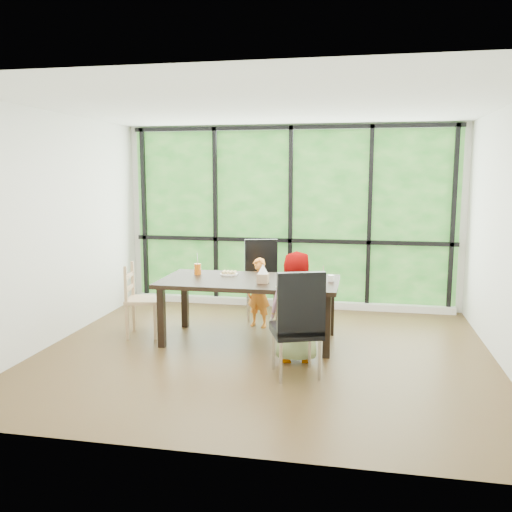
% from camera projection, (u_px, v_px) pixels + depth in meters
% --- Properties ---
extents(ground, '(5.00, 5.00, 0.00)m').
position_uv_depth(ground, '(264.00, 352.00, 6.03)').
color(ground, black).
rests_on(ground, ground).
extents(back_wall, '(5.00, 0.00, 5.00)m').
position_uv_depth(back_wall, '(291.00, 217.00, 8.01)').
color(back_wall, silver).
rests_on(back_wall, ground).
extents(foliage_backdrop, '(4.80, 0.02, 2.65)m').
position_uv_depth(foliage_backdrop, '(291.00, 217.00, 7.99)').
color(foliage_backdrop, '#195219').
rests_on(foliage_backdrop, back_wall).
extents(window_mullions, '(4.80, 0.06, 2.65)m').
position_uv_depth(window_mullions, '(290.00, 217.00, 7.95)').
color(window_mullions, black).
rests_on(window_mullions, back_wall).
extents(window_sill, '(4.80, 0.12, 0.10)m').
position_uv_depth(window_sill, '(289.00, 303.00, 8.11)').
color(window_sill, silver).
rests_on(window_sill, ground).
extents(dining_table, '(2.13, 1.13, 0.75)m').
position_uv_depth(dining_table, '(249.00, 310.00, 6.40)').
color(dining_table, black).
rests_on(dining_table, ground).
extents(chair_window_leather, '(0.56, 0.56, 1.08)m').
position_uv_depth(chair_window_leather, '(262.00, 280.00, 7.39)').
color(chair_window_leather, black).
rests_on(chair_window_leather, ground).
extents(chair_interior_leather, '(0.59, 0.59, 1.08)m').
position_uv_depth(chair_interior_leather, '(296.00, 323.00, 5.27)').
color(chair_interior_leather, black).
rests_on(chair_interior_leather, ground).
extents(chair_end_beech, '(0.47, 0.49, 0.90)m').
position_uv_depth(chair_end_beech, '(144.00, 300.00, 6.61)').
color(chair_end_beech, tan).
rests_on(chair_end_beech, ground).
extents(child_toddler, '(0.38, 0.30, 0.91)m').
position_uv_depth(child_toddler, '(259.00, 292.00, 6.99)').
color(child_toddler, orange).
rests_on(child_toddler, ground).
extents(child_older, '(0.64, 0.48, 1.19)m').
position_uv_depth(child_older, '(295.00, 307.00, 5.68)').
color(child_older, slate).
rests_on(child_older, ground).
extents(placemat, '(0.42, 0.31, 0.01)m').
position_uv_depth(placemat, '(296.00, 285.00, 6.01)').
color(placemat, tan).
rests_on(placemat, dining_table).
extents(plate_far, '(0.22, 0.22, 0.01)m').
position_uv_depth(plate_far, '(229.00, 274.00, 6.64)').
color(plate_far, white).
rests_on(plate_far, dining_table).
extents(plate_near, '(0.22, 0.22, 0.01)m').
position_uv_depth(plate_near, '(293.00, 284.00, 6.03)').
color(plate_near, white).
rests_on(plate_near, dining_table).
extents(orange_cup, '(0.09, 0.09, 0.13)m').
position_uv_depth(orange_cup, '(198.00, 269.00, 6.65)').
color(orange_cup, '#D75F10').
rests_on(orange_cup, dining_table).
extents(green_cup, '(0.07, 0.07, 0.11)m').
position_uv_depth(green_cup, '(323.00, 283.00, 5.86)').
color(green_cup, green).
rests_on(green_cup, dining_table).
extents(white_mug, '(0.07, 0.07, 0.08)m').
position_uv_depth(white_mug, '(331.00, 278.00, 6.22)').
color(white_mug, white).
rests_on(white_mug, dining_table).
extents(tissue_box, '(0.12, 0.12, 0.11)m').
position_uv_depth(tissue_box, '(263.00, 278.00, 6.14)').
color(tissue_box, tan).
rests_on(tissue_box, dining_table).
extents(crepe_rolls_far, '(0.20, 0.12, 0.04)m').
position_uv_depth(crepe_rolls_far, '(229.00, 272.00, 6.64)').
color(crepe_rolls_far, tan).
rests_on(crepe_rolls_far, plate_far).
extents(crepe_rolls_near, '(0.15, 0.12, 0.04)m').
position_uv_depth(crepe_rolls_near, '(293.00, 282.00, 6.02)').
color(crepe_rolls_near, tan).
rests_on(crepe_rolls_near, plate_near).
extents(straw_white, '(0.01, 0.04, 0.20)m').
position_uv_depth(straw_white, '(197.00, 260.00, 6.64)').
color(straw_white, white).
rests_on(straw_white, orange_cup).
extents(straw_pink, '(0.01, 0.04, 0.20)m').
position_uv_depth(straw_pink, '(323.00, 274.00, 5.85)').
color(straw_pink, pink).
rests_on(straw_pink, green_cup).
extents(tissue, '(0.12, 0.12, 0.11)m').
position_uv_depth(tissue, '(263.00, 269.00, 6.13)').
color(tissue, white).
rests_on(tissue, tissue_box).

